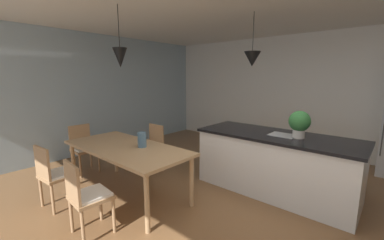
% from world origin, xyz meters
% --- Properties ---
extents(ground_plane, '(10.00, 8.40, 0.04)m').
position_xyz_m(ground_plane, '(0.00, 0.00, -0.02)').
color(ground_plane, brown).
extents(wall_back_kitchen, '(10.00, 0.12, 2.70)m').
position_xyz_m(wall_back_kitchen, '(0.00, 3.26, 1.35)').
color(wall_back_kitchen, white).
rests_on(wall_back_kitchen, ground_plane).
extents(window_wall_left_glazing, '(0.06, 8.40, 2.70)m').
position_xyz_m(window_wall_left_glazing, '(-4.06, 0.00, 1.35)').
color(window_wall_left_glazing, '#9EB7C6').
rests_on(window_wall_left_glazing, ground_plane).
extents(dining_table, '(2.02, 0.92, 0.75)m').
position_xyz_m(dining_table, '(-1.65, -0.72, 0.69)').
color(dining_table, tan).
rests_on(dining_table, ground_plane).
extents(chair_near_right, '(0.43, 0.43, 0.87)m').
position_xyz_m(chair_near_right, '(-1.20, -1.55, 0.47)').
color(chair_near_right, '#A87F56').
rests_on(chair_near_right, ground_plane).
extents(chair_far_left, '(0.40, 0.40, 0.87)m').
position_xyz_m(chair_far_left, '(-2.10, 0.11, 0.47)').
color(chair_far_left, '#A87F56').
rests_on(chair_far_left, ground_plane).
extents(chair_window_end, '(0.41, 0.41, 0.87)m').
position_xyz_m(chair_window_end, '(-3.03, -0.72, 0.47)').
color(chair_window_end, '#A87F56').
rests_on(chair_window_end, ground_plane).
extents(chair_near_left, '(0.43, 0.43, 0.87)m').
position_xyz_m(chair_near_left, '(-2.10, -1.55, 0.47)').
color(chair_near_left, '#A87F56').
rests_on(chair_near_left, ground_plane).
extents(kitchen_island, '(2.31, 0.93, 0.91)m').
position_xyz_m(kitchen_island, '(-0.05, 0.83, 0.46)').
color(kitchen_island, silver).
rests_on(kitchen_island, ground_plane).
extents(pendant_over_table, '(0.20, 0.20, 0.83)m').
position_xyz_m(pendant_over_table, '(-1.70, -0.71, 2.01)').
color(pendant_over_table, black).
extents(pendant_over_island_main, '(0.25, 0.25, 0.80)m').
position_xyz_m(pendant_over_island_main, '(-0.50, 0.83, 2.02)').
color(pendant_over_island_main, black).
extents(potted_plant_on_island, '(0.29, 0.29, 0.38)m').
position_xyz_m(potted_plant_on_island, '(0.26, 0.83, 1.12)').
color(potted_plant_on_island, beige).
rests_on(potted_plant_on_island, kitchen_island).
extents(vase_on_dining_table, '(0.12, 0.12, 0.22)m').
position_xyz_m(vase_on_dining_table, '(-1.44, -0.58, 0.86)').
color(vase_on_dining_table, slate).
rests_on(vase_on_dining_table, dining_table).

